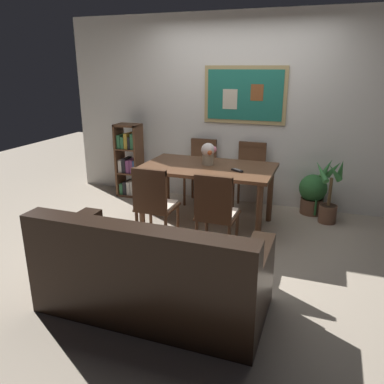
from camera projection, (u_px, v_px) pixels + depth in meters
ground_plane at (205, 242)px, 4.37m from camera, size 12.00×12.00×0.00m
wall_back_with_painting at (241, 111)px, 5.35m from camera, size 5.20×0.14×2.60m
dining_table at (208, 174)px, 4.64m from camera, size 1.58×0.94×0.76m
dining_chair_near_left at (154, 201)px, 4.09m from camera, size 0.40×0.41×0.91m
dining_chair_far_right at (250, 170)px, 5.29m from camera, size 0.40×0.41×0.91m
dining_chair_near_right at (216, 209)px, 3.85m from camera, size 0.40×0.41×0.91m
dining_chair_far_left at (201, 166)px, 5.52m from camera, size 0.40×0.41×0.91m
leather_couch at (151, 276)px, 3.06m from camera, size 1.80×0.84×0.84m
bookshelf at (130, 163)px, 5.79m from camera, size 0.36×0.28×1.10m
potted_ivy at (313, 193)px, 5.13m from camera, size 0.37×0.37×0.54m
potted_palm at (329, 195)px, 4.81m from camera, size 0.39×0.40×0.86m
flower_vase at (208, 153)px, 4.64m from camera, size 0.19×0.18×0.27m
tv_remote at (237, 170)px, 4.38m from camera, size 0.16×0.12×0.02m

